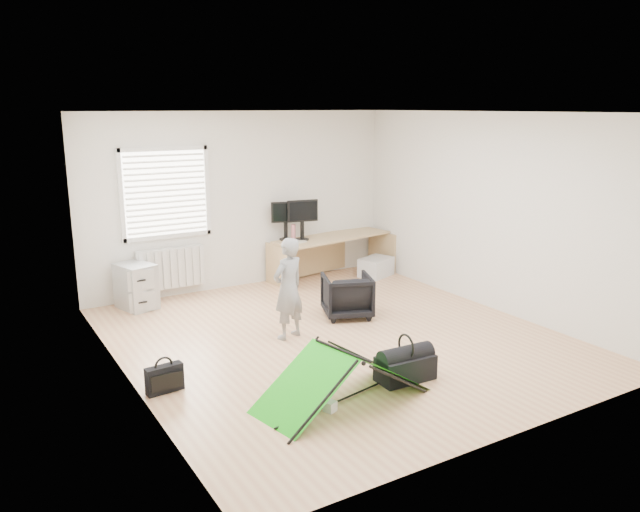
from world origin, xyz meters
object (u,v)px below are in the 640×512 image
filing_cabinet (136,286)px  storage_crate (376,267)px  desk (333,257)px  person (288,289)px  monitor_left (286,226)px  duffel_bag (405,368)px  thermos (293,232)px  kite (342,376)px  monitor_right (302,225)px  office_chair (347,296)px  laptop_bag (165,379)px

filing_cabinet → storage_crate: size_ratio=1.15×
desk → person: (-1.93, -2.06, 0.28)m
monitor_left → duffel_bag: (-0.68, -3.91, -0.79)m
thermos → kite: 4.26m
desk → duffel_bag: size_ratio=3.41×
monitor_left → monitor_right: monitor_right is taller
monitor_left → kite: monitor_left is taller
office_chair → storage_crate: office_chair is taller
monitor_right → office_chair: (-0.31, -1.77, -0.64)m
filing_cabinet → duffel_bag: bearing=-81.6°
thermos → office_chair: bearing=-95.9°
monitor_right → storage_crate: 1.50m
monitor_right → office_chair: size_ratio=0.77×
monitor_left → office_chair: 2.02m
monitor_left → storage_crate: (1.46, -0.45, -0.77)m
thermos → duffel_bag: (-0.78, -3.84, -0.69)m
thermos → office_chair: size_ratio=0.39×
person → monitor_right: bearing=-140.7°
filing_cabinet → duffel_bag: filing_cabinet is taller
filing_cabinet → laptop_bag: bearing=-115.9°
monitor_right → duffel_bag: size_ratio=0.82×
kite → duffel_bag: 0.83m
person → laptop_bag: size_ratio=3.37×
desk → storage_crate: 0.76m
thermos → storage_crate: (1.36, -0.38, -0.67)m
thermos → office_chair: thermos is taller
duffel_bag → thermos: bearing=80.5°
monitor_left → thermos: size_ratio=1.89×
storage_crate → laptop_bag: 5.01m
desk → laptop_bag: bearing=-152.6°
desk → kite: size_ratio=1.23×
desk → person: bearing=-142.3°
kite → duffel_bag: (0.82, 0.06, -0.13)m
monitor_right → laptop_bag: size_ratio=1.33×
laptop_bag → kite: bearing=-42.9°
desk → thermos: (-0.68, 0.09, 0.47)m
desk → office_chair: bearing=-125.7°
monitor_left → person: size_ratio=0.37×
desk → filing_cabinet: (-3.21, 0.05, -0.03)m
monitor_right → kite: (-1.72, -3.83, -0.67)m
monitor_left → office_chair: size_ratio=0.74×
thermos → person: 2.49m
person → thermos: bearing=-137.4°
filing_cabinet → storage_crate: 3.90m
monitor_left → laptop_bag: size_ratio=1.26×
office_chair → thermos: bearing=-74.8°
monitor_left → monitor_right: size_ratio=0.95×
filing_cabinet → monitor_right: bearing=-17.2°
monitor_left → person: (-1.14, -2.21, -0.29)m
storage_crate → monitor_left: bearing=163.0°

